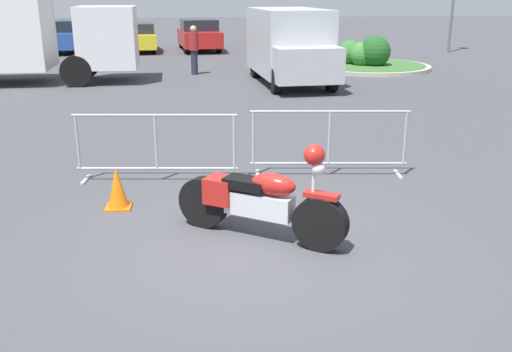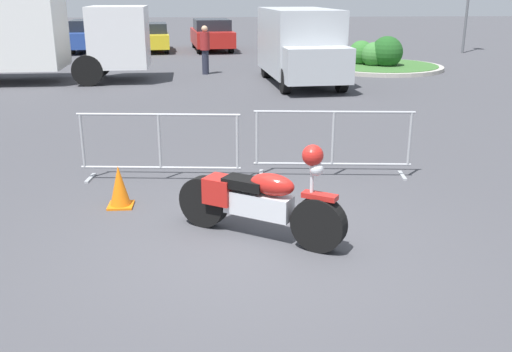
{
  "view_description": "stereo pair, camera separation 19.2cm",
  "coord_description": "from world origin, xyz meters",
  "views": [
    {
      "loc": [
        -0.53,
        -6.05,
        2.86
      ],
      "look_at": [
        0.15,
        0.68,
        0.65
      ],
      "focal_mm": 40.0,
      "sensor_mm": 36.0,
      "label": 1
    },
    {
      "loc": [
        -0.34,
        -6.07,
        2.86
      ],
      "look_at": [
        0.15,
        0.68,
        0.65
      ],
      "focal_mm": 40.0,
      "sensor_mm": 36.0,
      "label": 2
    }
  ],
  "objects": [
    {
      "name": "delivery_van",
      "position": [
        2.39,
        12.22,
        1.24
      ],
      "size": [
        2.35,
        5.14,
        2.31
      ],
      "rotation": [
        0.0,
        0.0,
        -1.49
      ],
      "color": "#B2B7BC",
      "rests_on": "ground"
    },
    {
      "name": "parked_car_silver",
      "position": [
        -9.29,
        22.49,
        0.76
      ],
      "size": [
        2.26,
        4.59,
        1.5
      ],
      "rotation": [
        0.0,
        0.0,
        1.68
      ],
      "color": "#B7BABF",
      "rests_on": "ground"
    },
    {
      "name": "traffic_cone",
      "position": [
        -1.68,
        1.45,
        0.29
      ],
      "size": [
        0.34,
        0.34,
        0.59
      ],
      "color": "orange",
      "rests_on": "ground"
    },
    {
      "name": "pedestrian",
      "position": [
        -0.65,
        14.51,
        0.92
      ],
      "size": [
        0.42,
        0.42,
        1.69
      ],
      "rotation": [
        0.0,
        0.0,
        6.02
      ],
      "color": "#262838",
      "rests_on": "ground"
    },
    {
      "name": "ground_plane",
      "position": [
        0.0,
        0.0,
        0.0
      ],
      "size": [
        120.0,
        120.0,
        0.0
      ],
      "primitive_type": "plane",
      "color": "#424247"
    },
    {
      "name": "crowd_barrier_far",
      "position": [
        1.51,
        2.59,
        0.56
      ],
      "size": [
        2.51,
        0.67,
        1.07
      ],
      "rotation": [
        0.0,
        0.0,
        -0.1
      ],
      "color": "#9EA0A5",
      "rests_on": "ground"
    },
    {
      "name": "crowd_barrier_near",
      "position": [
        -1.22,
        2.59,
        0.56
      ],
      "size": [
        2.51,
        0.67,
        1.07
      ],
      "rotation": [
        0.0,
        0.0,
        -0.1
      ],
      "color": "#9EA0A5",
      "rests_on": "ground"
    },
    {
      "name": "planter_island",
      "position": [
        5.89,
        15.45,
        0.34
      ],
      "size": [
        4.67,
        4.67,
        1.24
      ],
      "color": "#ADA89E",
      "rests_on": "ground"
    },
    {
      "name": "motorcycle",
      "position": [
        0.15,
        0.28,
        0.48
      ],
      "size": [
        1.96,
        1.33,
        1.25
      ],
      "rotation": [
        0.0,
        0.0,
        -0.56
      ],
      "color": "black",
      "rests_on": "ground"
    },
    {
      "name": "parked_car_yellow",
      "position": [
        -3.38,
        22.79,
        0.68
      ],
      "size": [
        2.03,
        4.13,
        1.35
      ],
      "rotation": [
        0.0,
        0.0,
        1.68
      ],
      "color": "yellow",
      "rests_on": "ground"
    },
    {
      "name": "parked_car_red",
      "position": [
        -0.42,
        23.01,
        0.77
      ],
      "size": [
        2.27,
        4.63,
        1.51
      ],
      "rotation": [
        0.0,
        0.0,
        1.68
      ],
      "color": "#B21E19",
      "rests_on": "ground"
    },
    {
      "name": "box_truck",
      "position": [
        -6.79,
        13.01,
        1.64
      ],
      "size": [
        7.78,
        2.54,
        2.98
      ],
      "rotation": [
        0.0,
        0.0,
        0.04
      ],
      "color": "white",
      "rests_on": "ground"
    },
    {
      "name": "parked_car_blue",
      "position": [
        -6.34,
        23.05,
        0.76
      ],
      "size": [
        2.25,
        4.57,
        1.5
      ],
      "rotation": [
        0.0,
        0.0,
        1.68
      ],
      "color": "#284799",
      "rests_on": "ground"
    }
  ]
}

